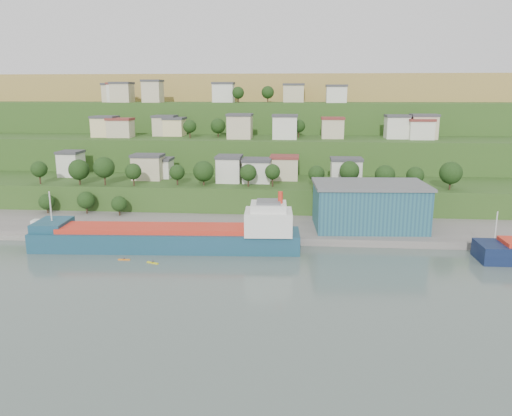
# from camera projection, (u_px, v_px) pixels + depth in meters

# --- Properties ---
(ground) EXTENTS (500.00, 500.00, 0.00)m
(ground) POSITION_uv_depth(u_px,v_px,m) (217.00, 263.00, 118.23)
(ground) COLOR #44534B
(ground) RESTS_ON ground
(quay) EXTENTS (220.00, 26.00, 4.00)m
(quay) POSITION_uv_depth(u_px,v_px,m) (301.00, 232.00, 143.69)
(quay) COLOR slate
(quay) RESTS_ON ground
(pebble_beach) EXTENTS (40.00, 18.00, 2.40)m
(pebble_beach) POSITION_uv_depth(u_px,v_px,m) (41.00, 232.00, 144.28)
(pebble_beach) COLOR slate
(pebble_beach) RESTS_ON ground
(hillside) EXTENTS (360.00, 210.13, 96.00)m
(hillside) POSITION_uv_depth(u_px,v_px,m) (266.00, 164.00, 281.90)
(hillside) COLOR #284719
(hillside) RESTS_ON ground
(cargo_ship_near) EXTENTS (68.69, 14.45, 17.52)m
(cargo_ship_near) POSITION_uv_depth(u_px,v_px,m) (175.00, 239.00, 127.72)
(cargo_ship_near) COLOR #15434F
(cargo_ship_near) RESTS_ON ground
(warehouse) EXTENTS (32.12, 20.89, 12.80)m
(warehouse) POSITION_uv_depth(u_px,v_px,m) (369.00, 205.00, 139.80)
(warehouse) COLOR navy
(warehouse) RESTS_ON quay
(caravan) EXTENTS (6.12, 2.61, 2.84)m
(caravan) POSITION_uv_depth(u_px,v_px,m) (43.00, 225.00, 141.81)
(caravan) COLOR silver
(caravan) RESTS_ON pebble_beach
(dinghy) EXTENTS (3.85, 1.78, 0.74)m
(dinghy) POSITION_uv_depth(u_px,v_px,m) (65.00, 232.00, 137.90)
(dinghy) COLOR silver
(dinghy) RESTS_ON pebble_beach
(kayak_orange) EXTENTS (2.90, 0.59, 0.72)m
(kayak_orange) POSITION_uv_depth(u_px,v_px,m) (124.00, 259.00, 119.97)
(kayak_orange) COLOR orange
(kayak_orange) RESTS_ON ground
(kayak_yellow) EXTENTS (3.10, 1.72, 0.78)m
(kayak_yellow) POSITION_uv_depth(u_px,v_px,m) (153.00, 262.00, 117.68)
(kayak_yellow) COLOR yellow
(kayak_yellow) RESTS_ON ground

